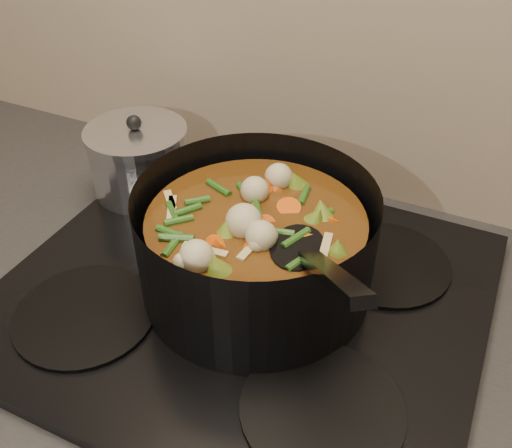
% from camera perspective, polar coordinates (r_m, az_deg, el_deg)
% --- Properties ---
extents(stovetop, '(0.62, 0.54, 0.03)m').
position_cam_1_polar(stovetop, '(0.78, -1.30, -6.98)').
color(stovetop, black).
rests_on(stovetop, counter).
extents(stockpot, '(0.39, 0.39, 0.22)m').
position_cam_1_polar(stockpot, '(0.73, 0.03, -2.21)').
color(stockpot, black).
rests_on(stockpot, stovetop).
extents(saucepan, '(0.16, 0.16, 0.13)m').
position_cam_1_polar(saucepan, '(0.95, -11.60, 6.37)').
color(saucepan, silver).
rests_on(saucepan, stovetop).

